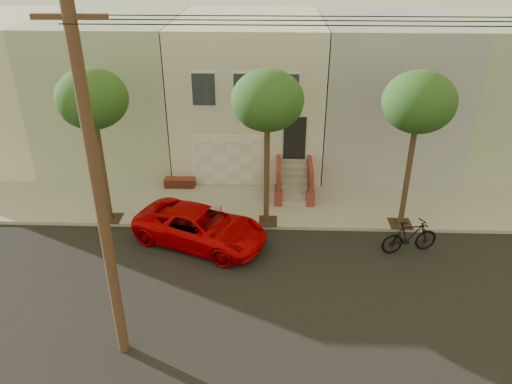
{
  "coord_description": "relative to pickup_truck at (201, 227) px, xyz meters",
  "views": [
    {
      "loc": [
        1.21,
        -13.73,
        10.71
      ],
      "look_at": [
        0.61,
        3.0,
        1.98
      ],
      "focal_mm": 34.81,
      "sensor_mm": 36.0,
      "label": 1
    }
  ],
  "objects": [
    {
      "name": "motorcycle",
      "position": [
        7.9,
        -0.33,
        -0.05
      ],
      "size": [
        2.29,
        1.12,
        1.33
      ],
      "primitive_type": "imported",
      "rotation": [
        0.0,
        0.0,
        1.8
      ],
      "color": "black",
      "rests_on": "ground"
    },
    {
      "name": "ground",
      "position": [
        1.5,
        -2.45,
        -0.72
      ],
      "size": [
        90.0,
        90.0,
        0.0
      ],
      "primitive_type": "plane",
      "color": "black",
      "rests_on": "ground"
    },
    {
      "name": "pickup_truck",
      "position": [
        0.0,
        0.0,
        0.0
      ],
      "size": [
        5.69,
        4.16,
        1.44
      ],
      "primitive_type": "imported",
      "rotation": [
        0.0,
        0.0,
        1.18
      ],
      "color": "#BD0002",
      "rests_on": "ground"
    },
    {
      "name": "tree_left",
      "position": [
        -4.0,
        1.45,
        4.54
      ],
      "size": [
        2.7,
        2.57,
        6.3
      ],
      "color": "#2D2116",
      "rests_on": "sidewalk"
    },
    {
      "name": "tree_mid",
      "position": [
        2.5,
        1.45,
        4.54
      ],
      "size": [
        2.7,
        2.57,
        6.3
      ],
      "color": "#2D2116",
      "rests_on": "sidewalk"
    },
    {
      "name": "house_row",
      "position": [
        1.5,
        8.74,
        2.93
      ],
      "size": [
        33.1,
        11.7,
        7.0
      ],
      "color": "beige",
      "rests_on": "sidewalk"
    },
    {
      "name": "sidewalk",
      "position": [
        1.5,
        2.9,
        -0.64
      ],
      "size": [
        40.0,
        3.7,
        0.15
      ],
      "primitive_type": "cube",
      "color": "gray",
      "rests_on": "ground"
    },
    {
      "name": "tree_right",
      "position": [
        8.0,
        1.45,
        4.54
      ],
      "size": [
        2.7,
        2.57,
        6.3
      ],
      "color": "#2D2116",
      "rests_on": "sidewalk"
    }
  ]
}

